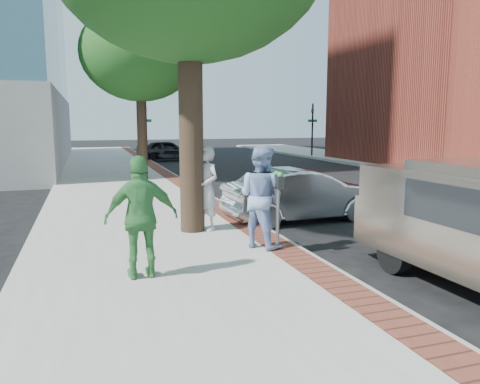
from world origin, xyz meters
name	(u,v)px	position (x,y,z in m)	size (l,w,h in m)	color
ground	(246,258)	(0.00, 0.00, 0.00)	(120.00, 120.00, 0.00)	black
sidewalk	(127,195)	(-1.50, 8.00, 0.07)	(5.00, 60.00, 0.15)	#9E9991
brick_strip	(191,190)	(0.70, 8.00, 0.15)	(0.60, 60.00, 0.01)	brown
curb	(201,192)	(1.05, 8.00, 0.07)	(0.10, 60.00, 0.15)	gray
signal_near	(146,126)	(0.90, 22.00, 2.25)	(0.70, 0.15, 3.80)	black
signal_far	(312,126)	(12.50, 22.00, 2.25)	(0.70, 0.15, 3.80)	black
tree_far	(139,53)	(-0.50, 12.00, 5.30)	(4.80, 4.80, 7.14)	black
parking_meter	(278,194)	(0.59, -0.09, 1.21)	(0.12, 0.32, 1.47)	gray
person_gray	(206,189)	(-0.29, 1.86, 1.08)	(0.68, 0.44, 1.85)	#AFAFB4
person_officer	(261,197)	(0.36, 0.19, 1.12)	(0.94, 0.74, 1.94)	#869FD0
person_green	(142,217)	(-2.00, -0.94, 1.09)	(1.10, 0.46, 1.89)	#3E8843
sedan_silver	(303,195)	(2.49, 2.74, 0.67)	(1.43, 4.09, 1.35)	#B7BABF
bg_car	(167,150)	(2.27, 22.53, 0.68)	(1.62, 4.02, 1.37)	black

